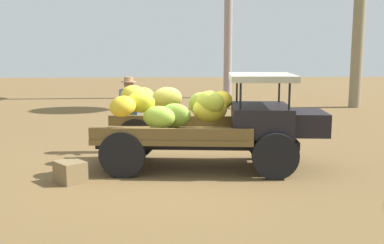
% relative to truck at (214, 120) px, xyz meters
% --- Properties ---
extents(ground_plane, '(60.00, 60.00, 0.00)m').
position_rel_truck_xyz_m(ground_plane, '(-0.71, 0.03, -0.96)').
color(ground_plane, brown).
extents(truck, '(4.56, 2.08, 1.87)m').
position_rel_truck_xyz_m(truck, '(0.00, 0.00, 0.00)').
color(truck, black).
rests_on(truck, ground).
extents(farmer, '(0.52, 0.47, 1.73)m').
position_rel_truck_xyz_m(farmer, '(-1.80, 1.54, 0.02)').
color(farmer, '#37443F').
rests_on(farmer, ground).
extents(wooden_crate, '(0.66, 0.67, 0.37)m').
position_rel_truck_xyz_m(wooden_crate, '(-2.65, -0.87, -0.78)').
color(wooden_crate, olive).
rests_on(wooden_crate, ground).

